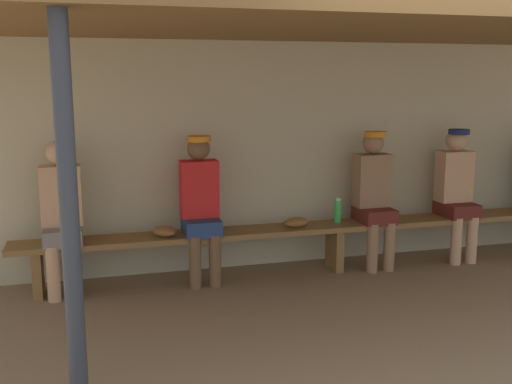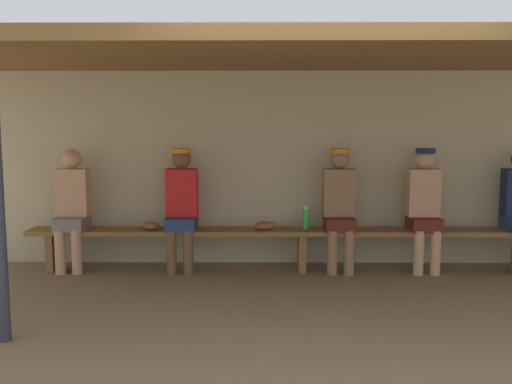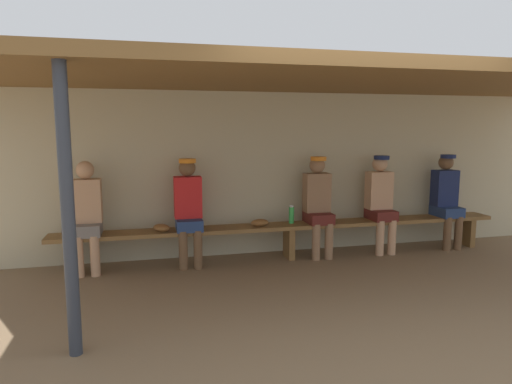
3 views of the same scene
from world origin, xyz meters
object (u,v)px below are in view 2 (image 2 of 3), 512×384
object	(u,v)px
water_bottle_blue	(306,218)
baseball_glove_tan	(265,226)
player_in_blue	(424,204)
player_rightmost	(181,203)
player_in_red	(339,203)
baseball_glove_worn	(150,226)
bench	(302,236)
player_leftmost	(72,205)

from	to	relation	value
water_bottle_blue	baseball_glove_tan	bearing A→B (deg)	-171.17
player_in_blue	water_bottle_blue	size ratio (longest dim) A/B	5.56
player_rightmost	player_in_red	distance (m)	1.73
player_in_blue	water_bottle_blue	world-z (taller)	player_in_blue
baseball_glove_worn	baseball_glove_tan	bearing A→B (deg)	51.02
baseball_glove_worn	bench	bearing A→B (deg)	51.64
water_bottle_blue	baseball_glove_worn	distance (m)	1.71
baseball_glove_tan	water_bottle_blue	bearing A→B (deg)	-2.07
bench	player_leftmost	xyz separation A→B (m)	(-2.52, 0.00, 0.34)
player_leftmost	baseball_glove_worn	bearing A→B (deg)	-2.62
water_bottle_blue	baseball_glove_tan	xyz separation A→B (m)	(-0.45, -0.07, -0.07)
player_rightmost	baseball_glove_worn	xyz separation A→B (m)	(-0.34, -0.04, -0.24)
bench	player_rightmost	world-z (taller)	player_rightmost
baseball_glove_worn	water_bottle_blue	bearing A→B (deg)	53.22
water_bottle_blue	baseball_glove_worn	xyz separation A→B (m)	(-1.71, -0.08, -0.07)
player_leftmost	water_bottle_blue	distance (m)	2.58
baseball_glove_tan	baseball_glove_worn	bearing A→B (deg)	169.74
player_rightmost	baseball_glove_tan	size ratio (longest dim) A/B	5.60
player_in_red	player_leftmost	bearing A→B (deg)	-179.99
baseball_glove_tan	player_in_red	bearing A→B (deg)	-9.06
player_leftmost	water_bottle_blue	xyz separation A→B (m)	(2.57, 0.05, -0.15)
player_in_blue	baseball_glove_tan	size ratio (longest dim) A/B	5.60
player_rightmost	water_bottle_blue	bearing A→B (deg)	1.87
bench	player_leftmost	bearing A→B (deg)	179.93
bench	player_in_red	size ratio (longest dim) A/B	4.46
player_in_red	water_bottle_blue	world-z (taller)	player_in_red
player_rightmost	baseball_glove_worn	bearing A→B (deg)	-173.27
baseball_glove_tan	player_in_blue	bearing A→B (deg)	-10.04
player_rightmost	player_leftmost	xyz separation A→B (m)	(-1.20, -0.00, -0.02)
player_in_blue	player_in_red	bearing A→B (deg)	180.00
baseball_glove_worn	player_in_red	bearing A→B (deg)	51.49
player_in_blue	baseball_glove_worn	bearing A→B (deg)	-179.23
bench	baseball_glove_tan	size ratio (longest dim) A/B	25.00
bench	player_in_blue	bearing A→B (deg)	0.15
bench	baseball_glove_worn	bearing A→B (deg)	-178.74
player_rightmost	player_in_red	bearing A→B (deg)	0.00
player_rightmost	player_in_blue	bearing A→B (deg)	0.00
player_leftmost	bench	bearing A→B (deg)	-0.07
player_leftmost	water_bottle_blue	world-z (taller)	player_leftmost
bench	player_rightmost	size ratio (longest dim) A/B	4.46
player_in_blue	player_rightmost	bearing A→B (deg)	180.00
baseball_glove_worn	baseball_glove_tan	distance (m)	1.25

